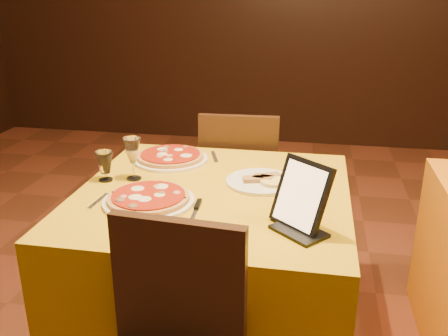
% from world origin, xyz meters
% --- Properties ---
extents(wall_back, '(6.00, 0.01, 2.80)m').
position_xyz_m(wall_back, '(0.00, 3.50, 1.40)').
color(wall_back, black).
rests_on(wall_back, floor).
extents(main_table, '(1.10, 1.10, 0.75)m').
position_xyz_m(main_table, '(-0.02, 0.35, 0.38)').
color(main_table, '#CA9D0C').
rests_on(main_table, floor).
extents(chair_main_far, '(0.44, 0.44, 0.91)m').
position_xyz_m(chair_main_far, '(-0.02, 1.17, 0.46)').
color(chair_main_far, black).
rests_on(chair_main_far, floor).
extents(pizza_near, '(0.35, 0.35, 0.03)m').
position_xyz_m(pizza_near, '(-0.24, 0.19, 0.77)').
color(pizza_near, white).
rests_on(pizza_near, main_table).
extents(pizza_far, '(0.35, 0.35, 0.03)m').
position_xyz_m(pizza_far, '(-0.30, 0.68, 0.77)').
color(pizza_far, white).
rests_on(pizza_far, main_table).
extents(cutlet_dish, '(0.30, 0.30, 0.03)m').
position_xyz_m(cutlet_dish, '(0.16, 0.47, 0.76)').
color(cutlet_dish, white).
rests_on(cutlet_dish, main_table).
extents(wine_glass, '(0.08, 0.08, 0.19)m').
position_xyz_m(wine_glass, '(-0.38, 0.42, 0.84)').
color(wine_glass, '#E8D383').
rests_on(wine_glass, main_table).
extents(water_glass, '(0.08, 0.08, 0.13)m').
position_xyz_m(water_glass, '(-0.50, 0.38, 0.81)').
color(water_glass, white).
rests_on(water_glass, main_table).
extents(tablet, '(0.22, 0.21, 0.24)m').
position_xyz_m(tablet, '(0.34, 0.10, 0.87)').
color(tablet, black).
rests_on(tablet, main_table).
extents(knife, '(0.03, 0.19, 0.01)m').
position_xyz_m(knife, '(-0.04, 0.11, 0.75)').
color(knife, '#BBBCC3').
rests_on(knife, main_table).
extents(fork_near, '(0.03, 0.15, 0.01)m').
position_xyz_m(fork_near, '(-0.44, 0.17, 0.75)').
color(fork_near, '#A9A7AE').
rests_on(fork_near, main_table).
extents(fork_far, '(0.07, 0.16, 0.01)m').
position_xyz_m(fork_far, '(-0.10, 0.76, 0.75)').
color(fork_far, silver).
rests_on(fork_far, main_table).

